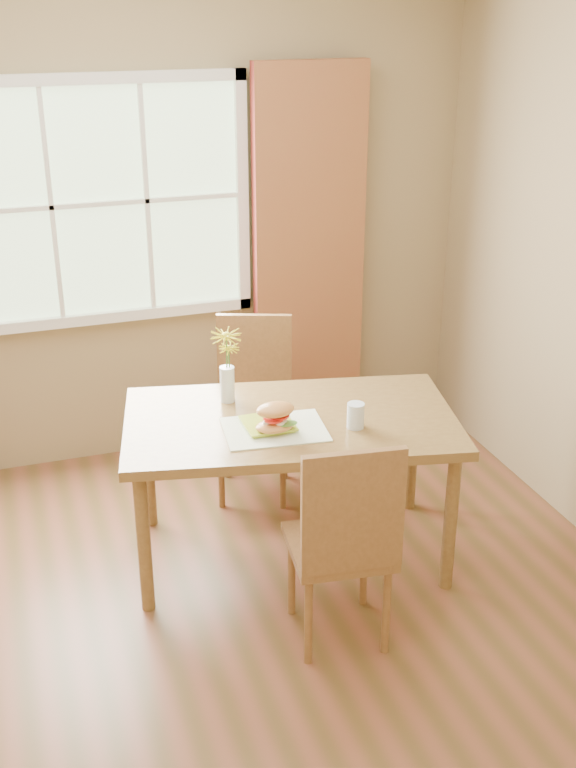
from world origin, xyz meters
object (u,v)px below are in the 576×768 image
(water_glass, at_px, (356,416))
(flower_vase, at_px, (227,359))
(dining_table, at_px, (290,432))
(chair_near, at_px, (345,537))
(chair_far, at_px, (254,398))
(croissant_sandwich, at_px, (275,418))

(water_glass, distance_m, flower_vase, 0.67)
(dining_table, relative_size, chair_near, 1.70)
(water_glass, bearing_deg, chair_far, 103.65)
(chair_far, bearing_deg, flower_vase, -100.25)
(chair_near, distance_m, water_glass, 0.63)
(croissant_sandwich, bearing_deg, chair_far, 78.07)
(croissant_sandwich, height_order, flower_vase, flower_vase)
(water_glass, xyz_separation_m, flower_vase, (-0.47, 0.45, 0.16))
(chair_near, relative_size, flower_vase, 2.71)
(chair_near, bearing_deg, croissant_sandwich, 107.43)
(dining_table, height_order, water_glass, water_glass)
(dining_table, height_order, chair_far, chair_far)
(chair_far, relative_size, croissant_sandwich, 5.16)
(dining_table, relative_size, chair_far, 1.72)
(dining_table, distance_m, chair_far, 0.71)
(chair_near, relative_size, croissant_sandwich, 5.21)
(croissant_sandwich, xyz_separation_m, water_glass, (0.36, -0.05, -0.03))
(chair_near, bearing_deg, flower_vase, 109.21)
(croissant_sandwich, distance_m, water_glass, 0.36)
(dining_table, xyz_separation_m, chair_far, (0.03, 0.70, -0.13))
(dining_table, distance_m, flower_vase, 0.45)
(chair_far, bearing_deg, water_glass, -56.26)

